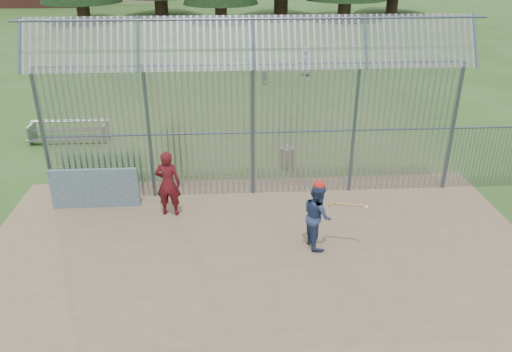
{
  "coord_description": "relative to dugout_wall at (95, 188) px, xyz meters",
  "views": [
    {
      "loc": [
        -0.76,
        -10.18,
        7.09
      ],
      "look_at": [
        0.0,
        2.0,
        1.3
      ],
      "focal_mm": 35.0,
      "sensor_mm": 36.0,
      "label": 1
    }
  ],
  "objects": [
    {
      "name": "bg_kid_seated",
      "position": [
        5.96,
        13.27,
        -0.2
      ],
      "size": [
        0.54,
        0.41,
        0.85
      ],
      "primitive_type": "imported",
      "rotation": [
        0.0,
        0.0,
        2.66
      ],
      "color": "slate",
      "rests_on": "ground"
    },
    {
      "name": "batting_gear",
      "position": [
        6.18,
        -2.43,
        0.99
      ],
      "size": [
        1.31,
        0.49,
        0.64
      ],
      "color": "red",
      "rests_on": "ground"
    },
    {
      "name": "bleacher",
      "position": [
        -2.25,
        5.46,
        -0.21
      ],
      "size": [
        3.0,
        0.95,
        0.72
      ],
      "color": "gray",
      "rests_on": "ground"
    },
    {
      "name": "dirt_infield",
      "position": [
        4.6,
        -3.4,
        -0.61
      ],
      "size": [
        14.0,
        10.0,
        0.02
      ],
      "primitive_type": "cube",
      "color": "#756047",
      "rests_on": "ground"
    },
    {
      "name": "ground",
      "position": [
        4.6,
        -2.9,
        -0.62
      ],
      "size": [
        120.0,
        120.0,
        0.0
      ],
      "primitive_type": "plane",
      "color": "#2D511E",
      "rests_on": "ground"
    },
    {
      "name": "onlooker",
      "position": [
        2.17,
        -0.56,
        0.36
      ],
      "size": [
        0.75,
        0.54,
        1.92
      ],
      "primitive_type": "imported",
      "rotation": [
        0.0,
        0.0,
        3.02
      ],
      "color": "maroon",
      "rests_on": "dirt_infield"
    },
    {
      "name": "dugout_wall",
      "position": [
        0.0,
        0.0,
        0.0
      ],
      "size": [
        2.5,
        0.12,
        1.2
      ],
      "primitive_type": "cube",
      "color": "#38566B",
      "rests_on": "dirt_infield"
    },
    {
      "name": "batter",
      "position": [
        6.04,
        -2.39,
        0.25
      ],
      "size": [
        0.79,
        0.94,
        1.71
      ],
      "primitive_type": "imported",
      "rotation": [
        0.0,
        0.0,
        1.76
      ],
      "color": "navy",
      "rests_on": "dirt_infield"
    },
    {
      "name": "backstop_fence",
      "position": [
        6.41,
        0.53,
        1.74
      ],
      "size": [
        20.09,
        0.81,
        5.3
      ],
      "color": "#47566B",
      "rests_on": "ground"
    },
    {
      "name": "trash_can",
      "position": [
        5.87,
        2.47,
        -0.24
      ],
      "size": [
        0.56,
        0.56,
        0.82
      ],
      "color": "#95979D",
      "rests_on": "ground"
    },
    {
      "name": "bg_kid_standing",
      "position": [
        8.48,
        15.19,
        0.21
      ],
      "size": [
        0.96,
        0.91,
        1.65
      ],
      "primitive_type": "imported",
      "rotation": [
        0.0,
        0.0,
        3.78
      ],
      "color": "gray",
      "rests_on": "ground"
    }
  ]
}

